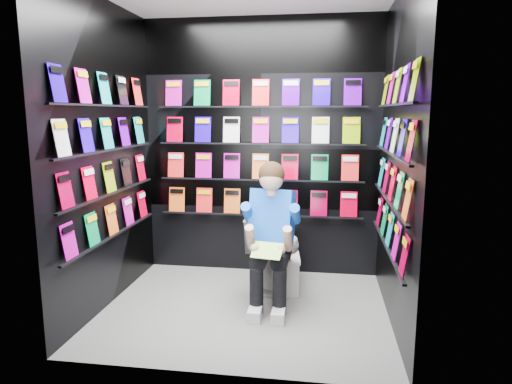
# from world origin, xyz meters

# --- Properties ---
(floor) EXTENTS (2.40, 2.40, 0.00)m
(floor) POSITION_xyz_m (0.00, 0.00, 0.00)
(floor) COLOR slate
(floor) RESTS_ON ground
(wall_back) EXTENTS (2.40, 0.04, 2.60)m
(wall_back) POSITION_xyz_m (0.00, 1.00, 1.30)
(wall_back) COLOR black
(wall_back) RESTS_ON floor
(wall_front) EXTENTS (2.40, 0.04, 2.60)m
(wall_front) POSITION_xyz_m (0.00, -1.00, 1.30)
(wall_front) COLOR black
(wall_front) RESTS_ON floor
(wall_left) EXTENTS (0.04, 2.00, 2.60)m
(wall_left) POSITION_xyz_m (-1.20, 0.00, 1.30)
(wall_left) COLOR black
(wall_left) RESTS_ON floor
(wall_right) EXTENTS (0.04, 2.00, 2.60)m
(wall_right) POSITION_xyz_m (1.20, 0.00, 1.30)
(wall_right) COLOR black
(wall_right) RESTS_ON floor
(comics_back) EXTENTS (2.10, 0.06, 1.37)m
(comics_back) POSITION_xyz_m (0.00, 0.97, 1.31)
(comics_back) COLOR red
(comics_back) RESTS_ON wall_back
(comics_left) EXTENTS (0.06, 1.70, 1.37)m
(comics_left) POSITION_xyz_m (-1.17, 0.00, 1.31)
(comics_left) COLOR red
(comics_left) RESTS_ON wall_left
(comics_right) EXTENTS (0.06, 1.70, 1.37)m
(comics_right) POSITION_xyz_m (1.17, 0.00, 1.31)
(comics_right) COLOR red
(comics_right) RESTS_ON wall_right
(toilet) EXTENTS (0.54, 0.81, 0.73)m
(toilet) POSITION_xyz_m (0.21, 0.57, 0.37)
(toilet) COLOR white
(toilet) RESTS_ON floor
(longbox) EXTENTS (0.27, 0.44, 0.31)m
(longbox) POSITION_xyz_m (0.31, 0.50, 0.15)
(longbox) COLOR silver
(longbox) RESTS_ON floor
(longbox_lid) EXTENTS (0.29, 0.46, 0.03)m
(longbox_lid) POSITION_xyz_m (0.31, 0.50, 0.33)
(longbox_lid) COLOR silver
(longbox_lid) RESTS_ON longbox
(reader) EXTENTS (0.61, 0.80, 1.34)m
(reader) POSITION_xyz_m (0.21, 0.19, 0.76)
(reader) COLOR blue
(reader) RESTS_ON toilet
(held_comic) EXTENTS (0.26, 0.18, 0.10)m
(held_comic) POSITION_xyz_m (0.21, -0.16, 0.58)
(held_comic) COLOR green
(held_comic) RESTS_ON reader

